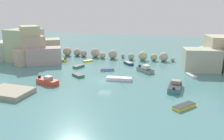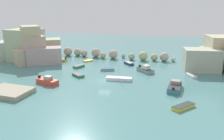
{
  "view_description": "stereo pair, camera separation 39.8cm",
  "coord_description": "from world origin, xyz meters",
  "px_view_note": "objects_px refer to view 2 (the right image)",
  "views": [
    {
      "loc": [
        14.15,
        -44.35,
        15.25
      ],
      "look_at": [
        0.0,
        5.43,
        1.0
      ],
      "focal_mm": 37.51,
      "sensor_mm": 36.0,
      "label": 1
    },
    {
      "loc": [
        14.53,
        -44.24,
        15.25
      ],
      "look_at": [
        0.0,
        5.43,
        1.0
      ],
      "focal_mm": 37.51,
      "sensor_mm": 36.0,
      "label": 2
    }
  ],
  "objects_px": {
    "moored_boat_5": "(145,70)",
    "moored_boat_6": "(88,61)",
    "stone_dock": "(9,92)",
    "moored_boat_7": "(191,76)",
    "moored_boat_0": "(47,81)",
    "moored_boat_11": "(129,63)",
    "moored_boat_2": "(119,79)",
    "moored_boat_8": "(78,75)",
    "moored_boat_3": "(59,59)",
    "moored_boat_1": "(175,87)",
    "moored_boat_10": "(107,69)",
    "moored_boat_9": "(183,106)",
    "moored_boat_4": "(79,66)"
  },
  "relations": [
    {
      "from": "moored_boat_5",
      "to": "moored_boat_6",
      "type": "height_order",
      "value": "moored_boat_5"
    },
    {
      "from": "stone_dock",
      "to": "moored_boat_7",
      "type": "xyz_separation_m",
      "value": [
        31.61,
        20.25,
        -0.16
      ]
    },
    {
      "from": "moored_boat_0",
      "to": "moored_boat_11",
      "type": "xyz_separation_m",
      "value": [
        12.27,
        20.6,
        -0.31
      ]
    },
    {
      "from": "moored_boat_2",
      "to": "moored_boat_8",
      "type": "xyz_separation_m",
      "value": [
        -9.49,
        0.24,
        -0.07
      ]
    },
    {
      "from": "moored_boat_3",
      "to": "moored_boat_6",
      "type": "height_order",
      "value": "moored_boat_3"
    },
    {
      "from": "stone_dock",
      "to": "moored_boat_5",
      "type": "distance_m",
      "value": 30.0
    },
    {
      "from": "moored_boat_1",
      "to": "moored_boat_8",
      "type": "height_order",
      "value": "moored_boat_1"
    },
    {
      "from": "moored_boat_8",
      "to": "moored_boat_10",
      "type": "distance_m",
      "value": 8.12
    },
    {
      "from": "moored_boat_1",
      "to": "stone_dock",
      "type": "bearing_deg",
      "value": 114.57
    },
    {
      "from": "moored_boat_7",
      "to": "moored_boat_11",
      "type": "height_order",
      "value": "moored_boat_11"
    },
    {
      "from": "moored_boat_1",
      "to": "moored_boat_5",
      "type": "xyz_separation_m",
      "value": [
        -7.1,
        10.49,
        0.05
      ]
    },
    {
      "from": "moored_boat_2",
      "to": "moored_boat_5",
      "type": "bearing_deg",
      "value": -124.95
    },
    {
      "from": "moored_boat_3",
      "to": "moored_boat_8",
      "type": "height_order",
      "value": "moored_boat_3"
    },
    {
      "from": "moored_boat_2",
      "to": "moored_boat_9",
      "type": "height_order",
      "value": "moored_boat_2"
    },
    {
      "from": "moored_boat_5",
      "to": "moored_boat_3",
      "type": "bearing_deg",
      "value": -148.14
    },
    {
      "from": "moored_boat_8",
      "to": "moored_boat_3",
      "type": "bearing_deg",
      "value": 170.65
    },
    {
      "from": "moored_boat_0",
      "to": "moored_boat_8",
      "type": "bearing_deg",
      "value": 75.91
    },
    {
      "from": "moored_boat_0",
      "to": "moored_boat_8",
      "type": "relative_size",
      "value": 1.48
    },
    {
      "from": "moored_boat_3",
      "to": "stone_dock",
      "type": "bearing_deg",
      "value": 96.32
    },
    {
      "from": "stone_dock",
      "to": "moored_boat_5",
      "type": "height_order",
      "value": "moored_boat_5"
    },
    {
      "from": "moored_boat_1",
      "to": "moored_boat_7",
      "type": "bearing_deg",
      "value": -14.6
    },
    {
      "from": "stone_dock",
      "to": "moored_boat_4",
      "type": "relative_size",
      "value": 2.27
    },
    {
      "from": "moored_boat_2",
      "to": "moored_boat_6",
      "type": "xyz_separation_m",
      "value": [
        -12.79,
        14.51,
        -0.17
      ]
    },
    {
      "from": "moored_boat_9",
      "to": "moored_boat_10",
      "type": "distance_m",
      "value": 24.96
    },
    {
      "from": "moored_boat_0",
      "to": "moored_boat_10",
      "type": "relative_size",
      "value": 1.38
    },
    {
      "from": "moored_boat_4",
      "to": "moored_boat_5",
      "type": "height_order",
      "value": "moored_boat_5"
    },
    {
      "from": "moored_boat_3",
      "to": "moored_boat_5",
      "type": "distance_m",
      "value": 25.88
    },
    {
      "from": "stone_dock",
      "to": "moored_boat_3",
      "type": "relative_size",
      "value": 1.68
    },
    {
      "from": "moored_boat_3",
      "to": "moored_boat_10",
      "type": "xyz_separation_m",
      "value": [
        16.36,
        -5.69,
        -0.18
      ]
    },
    {
      "from": "moored_boat_6",
      "to": "moored_boat_7",
      "type": "distance_m",
      "value": 28.53
    },
    {
      "from": "moored_boat_1",
      "to": "moored_boat_11",
      "type": "height_order",
      "value": "moored_boat_1"
    },
    {
      "from": "moored_boat_9",
      "to": "moored_boat_7",
      "type": "bearing_deg",
      "value": 33.17
    },
    {
      "from": "moored_boat_6",
      "to": "moored_boat_11",
      "type": "height_order",
      "value": "moored_boat_11"
    },
    {
      "from": "moored_boat_4",
      "to": "moored_boat_9",
      "type": "xyz_separation_m",
      "value": [
        25.62,
        -18.15,
        -0.02
      ]
    },
    {
      "from": "stone_dock",
      "to": "moored_boat_9",
      "type": "distance_m",
      "value": 30.03
    },
    {
      "from": "moored_boat_5",
      "to": "moored_boat_11",
      "type": "xyz_separation_m",
      "value": [
        -5.38,
        6.23,
        -0.28
      ]
    },
    {
      "from": "moored_boat_1",
      "to": "moored_boat_11",
      "type": "xyz_separation_m",
      "value": [
        -12.48,
        16.72,
        -0.24
      ]
    },
    {
      "from": "moored_boat_7",
      "to": "moored_boat_9",
      "type": "xyz_separation_m",
      "value": [
        -1.68,
        -17.78,
        0.02
      ]
    },
    {
      "from": "moored_boat_5",
      "to": "moored_boat_6",
      "type": "relative_size",
      "value": 1.57
    },
    {
      "from": "moored_boat_1",
      "to": "moored_boat_9",
      "type": "distance_m",
      "value": 8.34
    },
    {
      "from": "moored_boat_4",
      "to": "moored_boat_8",
      "type": "xyz_separation_m",
      "value": [
        3.05,
        -7.2,
        -0.02
      ]
    },
    {
      "from": "moored_boat_6",
      "to": "moored_boat_9",
      "type": "relative_size",
      "value": 0.73
    },
    {
      "from": "moored_boat_7",
      "to": "moored_boat_2",
      "type": "bearing_deg",
      "value": -94.3
    },
    {
      "from": "stone_dock",
      "to": "moored_boat_2",
      "type": "distance_m",
      "value": 21.4
    },
    {
      "from": "moored_boat_3",
      "to": "moored_boat_6",
      "type": "xyz_separation_m",
      "value": [
        8.27,
        2.02,
        -0.29
      ]
    },
    {
      "from": "moored_boat_6",
      "to": "moored_boat_7",
      "type": "xyz_separation_m",
      "value": [
        27.54,
        -7.44,
        0.07
      ]
    },
    {
      "from": "moored_boat_7",
      "to": "moored_boat_10",
      "type": "xyz_separation_m",
      "value": [
        -19.46,
        -0.27,
        0.04
      ]
    },
    {
      "from": "moored_boat_0",
      "to": "moored_boat_10",
      "type": "height_order",
      "value": "moored_boat_0"
    },
    {
      "from": "moored_boat_4",
      "to": "moored_boat_7",
      "type": "distance_m",
      "value": 27.3
    },
    {
      "from": "moored_boat_7",
      "to": "moored_boat_11",
      "type": "xyz_separation_m",
      "value": [
        -15.71,
        7.13,
        0.06
      ]
    }
  ]
}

